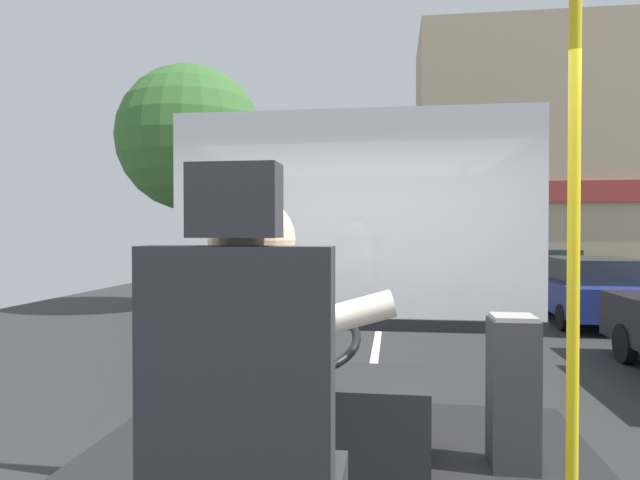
% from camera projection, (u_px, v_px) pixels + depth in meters
% --- Properties ---
extents(ground, '(18.00, 44.00, 0.06)m').
position_uv_depth(ground, '(380.00, 326.00, 10.79)').
color(ground, '#2D2D2D').
extents(driver_seat, '(0.48, 0.48, 1.29)m').
position_uv_depth(driver_seat, '(247.00, 454.00, 1.43)').
color(driver_seat, black).
rests_on(driver_seat, bus_floor).
extents(bus_driver, '(0.80, 0.57, 0.79)m').
position_uv_depth(bus_driver, '(258.00, 371.00, 1.56)').
color(bus_driver, '#332D28').
rests_on(bus_driver, driver_seat).
extents(steering_console, '(1.10, 0.95, 0.79)m').
position_uv_depth(steering_console, '(317.00, 412.00, 2.75)').
color(steering_console, black).
rests_on(steering_console, bus_floor).
extents(handrail_pole, '(0.04, 0.04, 2.01)m').
position_uv_depth(handrail_pole, '(573.00, 266.00, 1.97)').
color(handrail_pole, yellow).
rests_on(handrail_pole, bus_floor).
extents(fare_box, '(0.22, 0.22, 0.73)m').
position_uv_depth(fare_box, '(513.00, 392.00, 2.60)').
color(fare_box, '#333338').
rests_on(fare_box, bus_floor).
extents(windshield_panel, '(2.50, 0.08, 1.48)m').
position_uv_depth(windshield_panel, '(353.00, 244.00, 3.65)').
color(windshield_panel, silver).
extents(street_tree, '(3.37, 3.37, 5.70)m').
position_uv_depth(street_tree, '(190.00, 139.00, 12.74)').
color(street_tree, '#4C3828').
rests_on(street_tree, ground).
extents(shop_building, '(10.00, 4.16, 8.10)m').
position_uv_depth(shop_building, '(579.00, 161.00, 17.21)').
color(shop_building, tan).
rests_on(shop_building, ground).
extents(parked_car_blue, '(1.86, 4.03, 1.31)m').
position_uv_depth(parked_car_blue, '(589.00, 288.00, 11.17)').
color(parked_car_blue, navy).
rests_on(parked_car_blue, ground).
extents(parked_car_green, '(2.01, 4.44, 1.33)m').
position_uv_depth(parked_car_green, '(538.00, 270.00, 16.17)').
color(parked_car_green, '#195633').
rests_on(parked_car_green, ground).
extents(parked_car_white, '(1.81, 4.34, 1.23)m').
position_uv_depth(parked_car_white, '(491.00, 260.00, 23.12)').
color(parked_car_white, silver).
rests_on(parked_car_white, ground).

